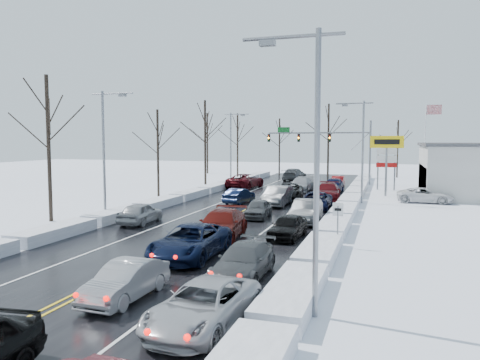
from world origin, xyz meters
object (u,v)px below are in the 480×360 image
(tires_plus_sign, at_px, (387,146))
(flagpole, at_px, (427,137))
(traffic_signal_mast, at_px, (329,141))
(oncoming_car_0, at_px, (239,203))

(tires_plus_sign, height_order, flagpole, flagpole)
(traffic_signal_mast, height_order, flagpole, flagpole)
(tires_plus_sign, bearing_deg, flagpole, 71.56)
(traffic_signal_mast, relative_size, flagpole, 1.33)
(tires_plus_sign, relative_size, oncoming_car_0, 1.49)
(traffic_signal_mast, xyz_separation_m, oncoming_car_0, (-5.31, -21.31, -5.48))
(traffic_signal_mast, xyz_separation_m, tires_plus_sign, (7.05, -12.00, -0.49))
(flagpole, xyz_separation_m, oncoming_car_0, (-17.04, -23.32, -5.93))
(traffic_signal_mast, distance_m, flagpole, 11.90)
(flagpole, bearing_deg, traffic_signal_mast, -170.27)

